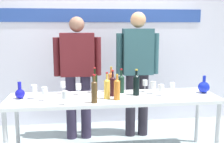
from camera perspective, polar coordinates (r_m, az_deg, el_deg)
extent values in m
cube|color=white|center=(4.34, -1.79, 8.65)|extent=(4.49, 0.10, 3.00)
cube|color=#2C4DA3|center=(4.28, -1.73, 11.72)|extent=(3.14, 0.01, 0.20)
cube|color=white|center=(3.21, 0.33, -5.67)|extent=(2.48, 0.64, 0.04)
cylinder|color=silver|center=(3.15, -21.47, -13.88)|extent=(0.05, 0.05, 0.71)
cylinder|color=silver|center=(3.43, 21.33, -11.89)|extent=(0.05, 0.05, 0.71)
cylinder|color=silver|center=(3.64, -19.34, -10.52)|extent=(0.05, 0.05, 0.71)
cylinder|color=silver|center=(3.89, 17.52, -9.12)|extent=(0.05, 0.05, 0.71)
sphere|color=#1617B2|center=(3.28, -18.82, -4.48)|extent=(0.11, 0.11, 0.11)
cylinder|color=#1617B2|center=(3.26, -18.90, -2.89)|extent=(0.04, 0.04, 0.10)
sphere|color=#1224BD|center=(3.56, 18.76, -3.15)|extent=(0.14, 0.14, 0.14)
cylinder|color=#1224BD|center=(3.53, 18.86, -1.51)|extent=(0.04, 0.04, 0.09)
cylinder|color=#302941|center=(3.85, -8.61, -7.46)|extent=(0.14, 0.14, 0.90)
cylinder|color=#302941|center=(3.85, -5.53, -7.40)|extent=(0.14, 0.14, 0.90)
cube|color=#5A1A1F|center=(3.70, -7.31, 3.58)|extent=(0.46, 0.22, 0.58)
cylinder|color=#5A1A1F|center=(3.72, -11.59, 3.03)|extent=(0.09, 0.09, 0.52)
cylinder|color=#5A1A1F|center=(3.71, -3.01, 3.21)|extent=(0.09, 0.09, 0.52)
sphere|color=#926651|center=(3.68, -7.45, 9.83)|extent=(0.21, 0.21, 0.21)
cylinder|color=#2B2732|center=(3.92, 3.91, -7.07)|extent=(0.14, 0.14, 0.90)
cylinder|color=#2B2732|center=(3.95, 6.58, -6.94)|extent=(0.14, 0.14, 0.90)
cube|color=#2C555B|center=(3.79, 5.43, 4.20)|extent=(0.41, 0.22, 0.63)
cylinder|color=#2C555B|center=(3.74, 1.57, 3.69)|extent=(0.09, 0.09, 0.57)
cylinder|color=#2C555B|center=(3.85, 9.17, 3.74)|extent=(0.09, 0.09, 0.57)
sphere|color=tan|center=(3.77, 5.54, 10.79)|extent=(0.21, 0.21, 0.21)
cylinder|color=black|center=(3.21, 0.14, -3.33)|extent=(0.07, 0.07, 0.21)
cone|color=black|center=(3.19, 0.14, -1.26)|extent=(0.07, 0.07, 0.03)
cylinder|color=black|center=(3.18, 0.14, -0.72)|extent=(0.02, 0.02, 0.09)
cylinder|color=red|center=(3.17, 0.14, 0.18)|extent=(0.03, 0.03, 0.02)
cylinder|color=#4B3519|center=(2.94, -3.75, -4.49)|extent=(0.07, 0.07, 0.22)
cone|color=#4B3519|center=(2.91, -3.78, -2.14)|extent=(0.07, 0.07, 0.03)
cylinder|color=#4B3519|center=(2.90, -3.78, -1.64)|extent=(0.03, 0.03, 0.08)
cylinder|color=red|center=(2.89, -3.79, -0.75)|extent=(0.03, 0.03, 0.02)
cylinder|color=orange|center=(3.05, 1.05, -4.00)|extent=(0.07, 0.07, 0.22)
cone|color=orange|center=(3.02, 1.06, -1.78)|extent=(0.07, 0.07, 0.03)
cylinder|color=orange|center=(3.02, 1.06, -1.43)|extent=(0.02, 0.02, 0.06)
cylinder|color=gold|center=(3.01, 1.06, -0.71)|extent=(0.03, 0.03, 0.02)
cylinder|color=black|center=(3.38, -3.64, -2.61)|extent=(0.07, 0.07, 0.22)
cone|color=black|center=(3.36, -3.67, -0.58)|extent=(0.07, 0.07, 0.03)
cylinder|color=black|center=(3.35, -3.67, -0.08)|extent=(0.02, 0.02, 0.08)
cylinder|color=#AE2221|center=(3.34, -3.68, 0.75)|extent=(0.03, 0.03, 0.02)
cylinder|color=black|center=(3.26, 5.12, -3.05)|extent=(0.08, 0.08, 0.23)
cone|color=black|center=(3.23, 5.16, -0.86)|extent=(0.08, 0.08, 0.03)
cylinder|color=black|center=(3.23, 5.16, -0.44)|extent=(0.03, 0.03, 0.07)
cylinder|color=gold|center=(3.22, 5.17, 0.35)|extent=(0.03, 0.03, 0.02)
cylinder|color=orange|center=(3.40, -0.14, -2.45)|extent=(0.07, 0.07, 0.23)
cone|color=orange|center=(3.37, -0.14, -0.34)|extent=(0.07, 0.07, 0.03)
cylinder|color=orange|center=(3.37, -0.14, 0.10)|extent=(0.03, 0.03, 0.08)
cylinder|color=gold|center=(3.36, -0.14, 0.89)|extent=(0.03, 0.03, 0.02)
cylinder|color=gold|center=(3.10, -1.06, -3.86)|extent=(0.07, 0.07, 0.21)
cone|color=gold|center=(3.07, -1.07, -1.74)|extent=(0.07, 0.07, 0.03)
cylinder|color=gold|center=(3.07, -1.07, -1.20)|extent=(0.02, 0.02, 0.08)
cylinder|color=#B31B21|center=(3.06, -1.08, -0.29)|extent=(0.03, 0.03, 0.02)
cylinder|color=#163626|center=(3.36, 1.97, -2.83)|extent=(0.07, 0.07, 0.20)
cone|color=#163626|center=(3.34, 1.98, -0.93)|extent=(0.07, 0.07, 0.03)
cylinder|color=#163626|center=(3.34, 1.98, -0.41)|extent=(0.03, 0.03, 0.09)
cylinder|color=#AE1D20|center=(3.33, 1.99, 0.47)|extent=(0.03, 0.03, 0.02)
cylinder|color=white|center=(3.33, -7.05, -4.79)|extent=(0.06, 0.06, 0.00)
cylinder|color=white|center=(3.32, -7.06, -4.25)|extent=(0.01, 0.01, 0.06)
cylinder|color=white|center=(3.31, -7.09, -3.14)|extent=(0.07, 0.07, 0.07)
cylinder|color=white|center=(3.14, -13.96, -5.91)|extent=(0.05, 0.05, 0.00)
cylinder|color=white|center=(3.13, -13.99, -5.21)|extent=(0.01, 0.01, 0.08)
cylinder|color=white|center=(3.11, -14.05, -3.88)|extent=(0.07, 0.07, 0.07)
cylinder|color=white|center=(2.93, -9.83, -6.90)|extent=(0.06, 0.06, 0.00)
cylinder|color=white|center=(2.92, -9.85, -6.25)|extent=(0.01, 0.01, 0.07)
cylinder|color=white|center=(2.90, -9.90, -4.85)|extent=(0.06, 0.06, 0.08)
cylinder|color=white|center=(3.39, -10.26, -4.62)|extent=(0.06, 0.06, 0.00)
cylinder|color=white|center=(3.38, -10.28, -3.95)|extent=(0.01, 0.01, 0.08)
cylinder|color=white|center=(3.36, -10.32, -2.68)|extent=(0.06, 0.06, 0.07)
cylinder|color=white|center=(3.24, -16.02, -5.49)|extent=(0.06, 0.06, 0.00)
cylinder|color=white|center=(3.23, -16.05, -4.82)|extent=(0.01, 0.01, 0.08)
cylinder|color=white|center=(3.21, -16.12, -3.46)|extent=(0.07, 0.07, 0.08)
cylinder|color=white|center=(3.35, 12.52, -4.86)|extent=(0.06, 0.06, 0.00)
cylinder|color=white|center=(3.34, 12.54, -4.19)|extent=(0.01, 0.01, 0.08)
cylinder|color=white|center=(3.32, 12.59, -2.94)|extent=(0.06, 0.06, 0.07)
cylinder|color=white|center=(3.47, 6.95, -4.21)|extent=(0.06, 0.06, 0.00)
cylinder|color=white|center=(3.46, 6.96, -3.56)|extent=(0.01, 0.01, 0.08)
cylinder|color=white|center=(3.44, 6.99, -2.35)|extent=(0.06, 0.06, 0.07)
cylinder|color=white|center=(3.38, 8.61, -4.59)|extent=(0.06, 0.06, 0.00)
cylinder|color=white|center=(3.38, 8.63, -4.01)|extent=(0.01, 0.01, 0.07)
cylinder|color=white|center=(3.36, 8.66, -2.78)|extent=(0.07, 0.07, 0.08)
cylinder|color=white|center=(3.30, 10.27, -5.00)|extent=(0.06, 0.06, 0.00)
cylinder|color=white|center=(3.29, 10.28, -4.51)|extent=(0.01, 0.01, 0.06)
cylinder|color=white|center=(3.28, 10.32, -3.37)|extent=(0.07, 0.07, 0.08)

